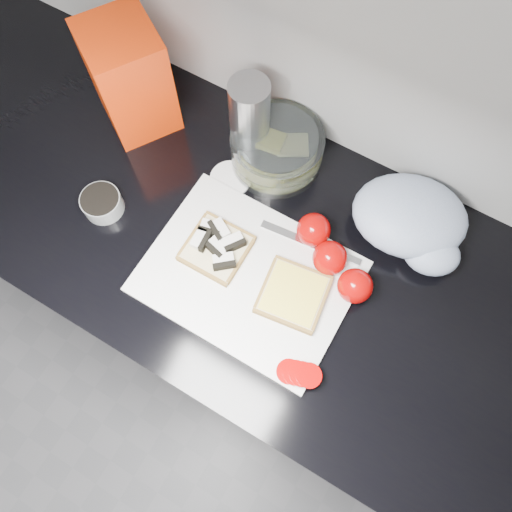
{
  "coord_description": "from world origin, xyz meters",
  "views": [
    {
      "loc": [
        0.22,
        0.86,
        1.84
      ],
      "look_at": [
        0.04,
        1.16,
        0.95
      ],
      "focal_mm": 35.0,
      "sensor_mm": 36.0,
      "label": 1
    }
  ],
  "objects_px": {
    "bread_bag": "(130,79)",
    "glass_bowl": "(277,149)",
    "cutting_board": "(248,276)",
    "steel_canister": "(250,119)"
  },
  "relations": [
    {
      "from": "cutting_board",
      "to": "bread_bag",
      "type": "bearing_deg",
      "value": 152.3
    },
    {
      "from": "steel_canister",
      "to": "glass_bowl",
      "type": "bearing_deg",
      "value": 0.56
    },
    {
      "from": "cutting_board",
      "to": "glass_bowl",
      "type": "xyz_separation_m",
      "value": [
        -0.09,
        0.26,
        0.03
      ]
    },
    {
      "from": "cutting_board",
      "to": "bread_bag",
      "type": "height_order",
      "value": "bread_bag"
    },
    {
      "from": "glass_bowl",
      "to": "steel_canister",
      "type": "distance_m",
      "value": 0.09
    },
    {
      "from": "bread_bag",
      "to": "glass_bowl",
      "type": "bearing_deg",
      "value": 41.43
    },
    {
      "from": "glass_bowl",
      "to": "bread_bag",
      "type": "bearing_deg",
      "value": -170.99
    },
    {
      "from": "glass_bowl",
      "to": "cutting_board",
      "type": "bearing_deg",
      "value": -71.86
    },
    {
      "from": "cutting_board",
      "to": "steel_canister",
      "type": "bearing_deg",
      "value": 119.96
    },
    {
      "from": "cutting_board",
      "to": "bread_bag",
      "type": "xyz_separation_m",
      "value": [
        -0.41,
        0.21,
        0.11
      ]
    }
  ]
}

